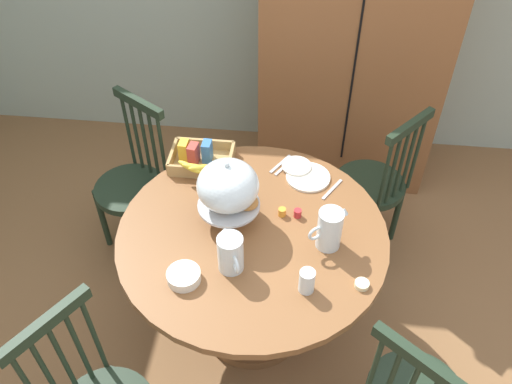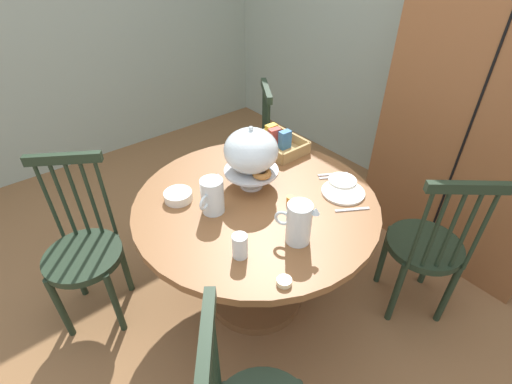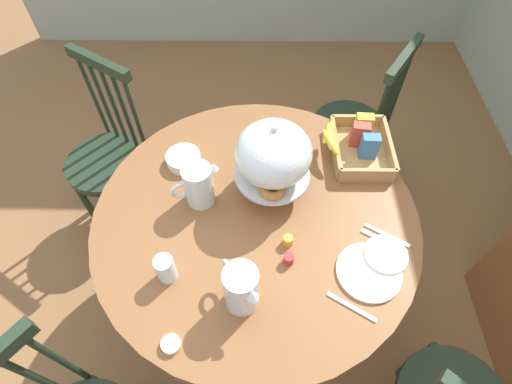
% 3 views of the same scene
% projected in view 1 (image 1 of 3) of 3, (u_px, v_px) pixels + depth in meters
% --- Properties ---
extents(ground_plane, '(10.00, 10.00, 0.00)m').
position_uv_depth(ground_plane, '(274.00, 340.00, 2.77)').
color(ground_plane, brown).
extents(wooden_armoire, '(1.18, 0.60, 1.96)m').
position_uv_depth(wooden_armoire, '(354.00, 38.00, 3.15)').
color(wooden_armoire, brown).
rests_on(wooden_armoire, ground_plane).
extents(dining_table, '(1.22, 1.22, 0.74)m').
position_uv_depth(dining_table, '(253.00, 261.00, 2.49)').
color(dining_table, brown).
rests_on(dining_table, ground_plane).
extents(windsor_chair_facing_door, '(0.47, 0.47, 0.97)m').
position_uv_depth(windsor_chair_facing_door, '(373.00, 186.00, 2.97)').
color(windsor_chair_facing_door, '#1E2D1E').
rests_on(windsor_chair_facing_door, ground_plane).
extents(windsor_chair_far_side, '(0.46, 0.46, 0.97)m').
position_uv_depth(windsor_chair_far_side, '(133.00, 186.00, 2.98)').
color(windsor_chair_far_side, '#1E2D1E').
rests_on(windsor_chair_far_side, ground_plane).
extents(pastry_stand_with_dome, '(0.28, 0.28, 0.34)m').
position_uv_depth(pastry_stand_with_dome, '(228.00, 188.00, 2.26)').
color(pastry_stand_with_dome, silver).
rests_on(pastry_stand_with_dome, dining_table).
extents(orange_juice_pitcher, '(0.11, 0.18, 0.18)m').
position_uv_depth(orange_juice_pitcher, '(231.00, 255.00, 2.14)').
color(orange_juice_pitcher, silver).
rests_on(orange_juice_pitcher, dining_table).
extents(milk_pitcher, '(0.17, 0.13, 0.19)m').
position_uv_depth(milk_pitcher, '(329.00, 231.00, 2.23)').
color(milk_pitcher, silver).
rests_on(milk_pitcher, dining_table).
extents(cereal_basket, '(0.32, 0.30, 0.12)m').
position_uv_depth(cereal_basket, '(199.00, 158.00, 2.64)').
color(cereal_basket, tan).
rests_on(cereal_basket, dining_table).
extents(china_plate_large, '(0.22, 0.22, 0.01)m').
position_uv_depth(china_plate_large, '(308.00, 177.00, 2.59)').
color(china_plate_large, white).
rests_on(china_plate_large, dining_table).
extents(china_plate_small, '(0.15, 0.15, 0.01)m').
position_uv_depth(china_plate_small, '(297.00, 166.00, 2.64)').
color(china_plate_small, white).
rests_on(china_plate_small, china_plate_large).
extents(cereal_bowl, '(0.14, 0.14, 0.04)m').
position_uv_depth(cereal_bowl, '(184.00, 276.00, 2.13)').
color(cereal_bowl, white).
rests_on(cereal_bowl, dining_table).
extents(drinking_glass, '(0.06, 0.06, 0.11)m').
position_uv_depth(drinking_glass, '(307.00, 281.00, 2.08)').
color(drinking_glass, silver).
rests_on(drinking_glass, dining_table).
extents(butter_dish, '(0.06, 0.06, 0.02)m').
position_uv_depth(butter_dish, '(362.00, 284.00, 2.12)').
color(butter_dish, beige).
rests_on(butter_dish, dining_table).
extents(jam_jar_strawberry, '(0.04, 0.04, 0.04)m').
position_uv_depth(jam_jar_strawberry, '(298.00, 213.00, 2.40)').
color(jam_jar_strawberry, '#B7282D').
rests_on(jam_jar_strawberry, dining_table).
extents(jam_jar_apricot, '(0.04, 0.04, 0.04)m').
position_uv_depth(jam_jar_apricot, '(282.00, 212.00, 2.40)').
color(jam_jar_apricot, orange).
rests_on(jam_jar_apricot, dining_table).
extents(table_knife, '(0.10, 0.15, 0.01)m').
position_uv_depth(table_knife, '(285.00, 166.00, 2.66)').
color(table_knife, silver).
rests_on(table_knife, dining_table).
extents(dinner_fork, '(0.10, 0.15, 0.01)m').
position_uv_depth(dinner_fork, '(280.00, 164.00, 2.67)').
color(dinner_fork, silver).
rests_on(dinner_fork, dining_table).
extents(soup_spoon, '(0.10, 0.15, 0.01)m').
position_uv_depth(soup_spoon, '(332.00, 189.00, 2.53)').
color(soup_spoon, silver).
rests_on(soup_spoon, dining_table).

